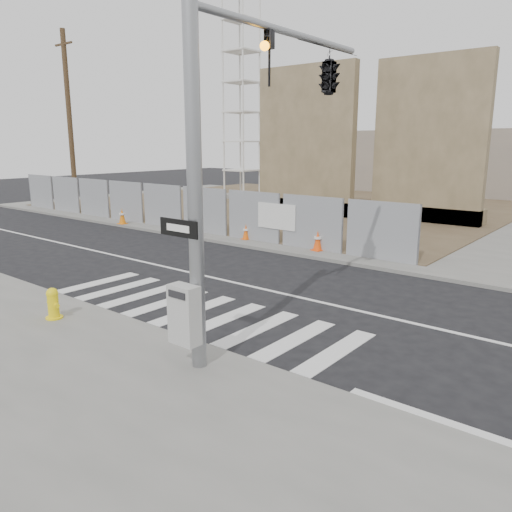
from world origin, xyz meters
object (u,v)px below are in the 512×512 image
Objects in this scene: crane_tower at (241,68)px; traffic_cone_a at (127,212)px; signal_pole at (291,105)px; traffic_cone_b at (122,216)px; traffic_cone_d at (318,241)px; fire_hydrant at (53,303)px; traffic_cone_c at (246,232)px.

crane_tower is 14.54m from traffic_cone_a.
signal_pole is at bearing -25.56° from traffic_cone_a.
traffic_cone_b reaches higher than traffic_cone_a.
signal_pole is at bearing -62.93° from traffic_cone_d.
fire_hydrant is at bearing -43.16° from traffic_cone_a.
traffic_cone_d is at bearing 103.71° from fire_hydrant.
traffic_cone_d reaches higher than traffic_cone_c.
signal_pole reaches higher than traffic_cone_d.
traffic_cone_d is (13.93, -12.07, -8.54)m from crane_tower.
traffic_cone_b is 1.03× the size of traffic_cone_d.
crane_tower is at bearing 138.86° from fire_hydrant.
signal_pole is 9.35× the size of traffic_cone_d.
traffic_cone_d reaches higher than traffic_cone_a.
crane_tower is 15.67m from traffic_cone_b.
signal_pole is 8.94m from traffic_cone_d.
traffic_cone_a is 1.66m from traffic_cone_b.
traffic_cone_a reaches higher than traffic_cone_c.
signal_pole reaches higher than traffic_cone_b.
crane_tower is 24.25× the size of traffic_cone_d.
signal_pole is 9.73× the size of fire_hydrant.
traffic_cone_a is 0.97× the size of traffic_cone_d.
crane_tower is (-17.49, 19.05, 4.24)m from signal_pole.
signal_pole is 16.27m from traffic_cone_b.
signal_pole is at bearing 53.46° from fire_hydrant.
traffic_cone_a is at bearing -80.56° from crane_tower.
signal_pole is at bearing -23.52° from traffic_cone_b.
traffic_cone_c is 3.50m from traffic_cone_d.
traffic_cone_c is (7.33, 0.74, -0.07)m from traffic_cone_b.
traffic_cone_c is at bearing -49.10° from crane_tower.
fire_hydrant is 1.15× the size of traffic_cone_c.
signal_pole is 6.85m from fire_hydrant.
traffic_cone_c is (10.43, -12.04, -8.60)m from crane_tower.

